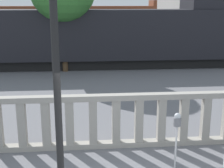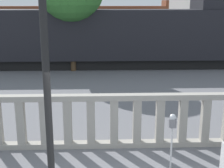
{
  "view_description": "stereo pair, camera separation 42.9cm",
  "coord_description": "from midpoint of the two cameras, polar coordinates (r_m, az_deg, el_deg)",
  "views": [
    {
      "loc": [
        -0.75,
        -4.32,
        3.58
      ],
      "look_at": [
        -0.02,
        3.99,
        1.41
      ],
      "focal_mm": 50.0,
      "sensor_mm": 36.0,
      "label": 1
    },
    {
      "loc": [
        -0.32,
        -4.35,
        3.58
      ],
      "look_at": [
        -0.02,
        3.99,
        1.41
      ],
      "focal_mm": 50.0,
      "sensor_mm": 36.0,
      "label": 2
    }
  ],
  "objects": [
    {
      "name": "parking_meter",
      "position": [
        6.79,
        10.04,
        -7.41
      ],
      "size": [
        0.16,
        0.16,
        1.33
      ],
      "color": "silver",
      "rests_on": "ground"
    },
    {
      "name": "train_near",
      "position": [
        18.42,
        -18.5,
        8.01
      ],
      "size": [
        26.11,
        2.79,
        3.83
      ],
      "color": "black",
      "rests_on": "ground"
    },
    {
      "name": "balustrade",
      "position": [
        7.9,
        -0.82,
        -6.81
      ],
      "size": [
        16.9,
        0.24,
        1.4
      ],
      "color": "#9E998E",
      "rests_on": "ground"
    },
    {
      "name": "train_far",
      "position": [
        33.64,
        -10.7,
        11.2
      ],
      "size": [
        26.58,
        2.81,
        3.86
      ],
      "color": "black",
      "rests_on": "ground"
    }
  ]
}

